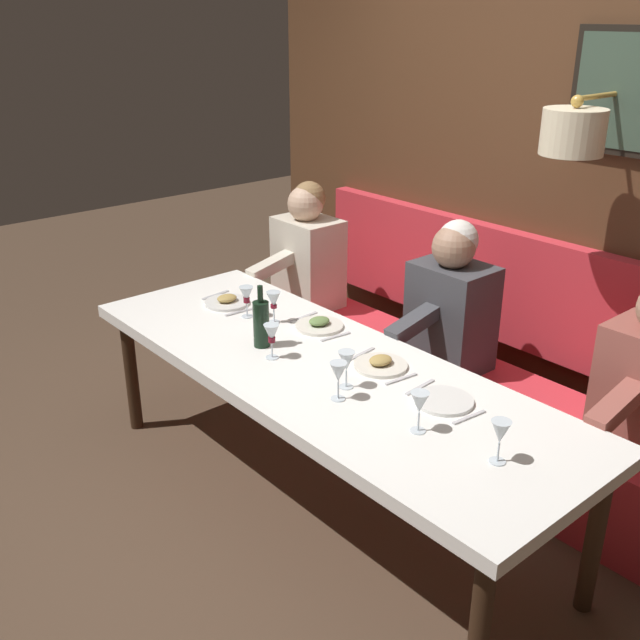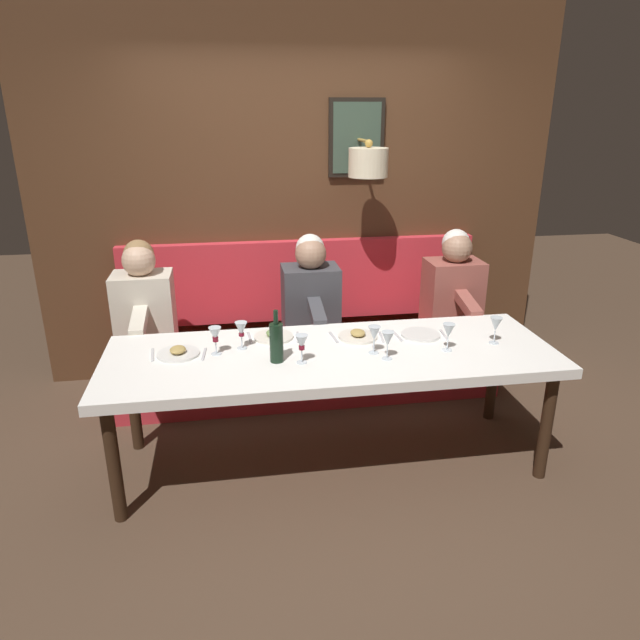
{
  "view_description": "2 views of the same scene",
  "coord_description": "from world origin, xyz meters",
  "px_view_note": "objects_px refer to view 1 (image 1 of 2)",
  "views": [
    {
      "loc": [
        -1.9,
        -2.21,
        2.19
      ],
      "look_at": [
        0.05,
        0.06,
        0.92
      ],
      "focal_mm": 40.91,
      "sensor_mm": 36.0,
      "label": 1
    },
    {
      "loc": [
        -3.0,
        0.55,
        2.06
      ],
      "look_at": [
        0.05,
        0.06,
        0.92
      ],
      "focal_mm": 32.27,
      "sensor_mm": 36.0,
      "label": 2
    }
  ],
  "objects_px": {
    "diner_middle": "(307,249)",
    "wine_glass_4": "(500,433)",
    "dining_table": "(320,376)",
    "wine_glass_1": "(338,373)",
    "wine_glass_2": "(346,362)",
    "wine_glass_6": "(274,301)",
    "wine_glass_5": "(420,404)",
    "wine_glass_3": "(246,296)",
    "diner_near": "(451,301)",
    "wine_bottle": "(261,323)",
    "wine_glass_0": "(272,335)"
  },
  "relations": [
    {
      "from": "wine_glass_1",
      "to": "wine_glass_6",
      "type": "height_order",
      "value": "same"
    },
    {
      "from": "dining_table",
      "to": "wine_glass_1",
      "type": "distance_m",
      "value": 0.37
    },
    {
      "from": "dining_table",
      "to": "diner_near",
      "type": "height_order",
      "value": "diner_near"
    },
    {
      "from": "diner_middle",
      "to": "wine_bottle",
      "type": "xyz_separation_m",
      "value": [
        -0.97,
        -0.83,
        0.04
      ]
    },
    {
      "from": "diner_middle",
      "to": "wine_glass_4",
      "type": "relative_size",
      "value": 4.82
    },
    {
      "from": "diner_near",
      "to": "wine_glass_6",
      "type": "xyz_separation_m",
      "value": [
        -0.75,
        0.52,
        0.04
      ]
    },
    {
      "from": "wine_glass_2",
      "to": "wine_glass_3",
      "type": "distance_m",
      "value": 0.9
    },
    {
      "from": "wine_glass_5",
      "to": "diner_near",
      "type": "bearing_deg",
      "value": 34.19
    },
    {
      "from": "wine_glass_5",
      "to": "wine_glass_3",
      "type": "bearing_deg",
      "value": 83.2
    },
    {
      "from": "wine_glass_2",
      "to": "wine_bottle",
      "type": "bearing_deg",
      "value": 92.52
    },
    {
      "from": "wine_glass_4",
      "to": "wine_glass_6",
      "type": "distance_m",
      "value": 1.5
    },
    {
      "from": "diner_near",
      "to": "dining_table",
      "type": "bearing_deg",
      "value": 179.53
    },
    {
      "from": "wine_glass_6",
      "to": "dining_table",
      "type": "bearing_deg",
      "value": -104.31
    },
    {
      "from": "diner_middle",
      "to": "wine_glass_4",
      "type": "height_order",
      "value": "diner_middle"
    },
    {
      "from": "dining_table",
      "to": "wine_glass_0",
      "type": "relative_size",
      "value": 15.86
    },
    {
      "from": "wine_glass_1",
      "to": "diner_near",
      "type": "bearing_deg",
      "value": 15.24
    },
    {
      "from": "wine_glass_4",
      "to": "wine_bottle",
      "type": "height_order",
      "value": "wine_bottle"
    },
    {
      "from": "diner_middle",
      "to": "wine_bottle",
      "type": "relative_size",
      "value": 2.64
    },
    {
      "from": "wine_glass_1",
      "to": "wine_glass_2",
      "type": "relative_size",
      "value": 1.0
    },
    {
      "from": "diner_near",
      "to": "wine_glass_3",
      "type": "relative_size",
      "value": 4.82
    },
    {
      "from": "wine_glass_6",
      "to": "wine_bottle",
      "type": "distance_m",
      "value": 0.28
    },
    {
      "from": "wine_glass_1",
      "to": "wine_glass_4",
      "type": "distance_m",
      "value": 0.71
    },
    {
      "from": "wine_glass_1",
      "to": "wine_bottle",
      "type": "xyz_separation_m",
      "value": [
        0.07,
        0.61,
        -0.0
      ]
    },
    {
      "from": "wine_glass_2",
      "to": "wine_glass_6",
      "type": "xyz_separation_m",
      "value": [
        0.19,
        0.74,
        -0.0
      ]
    },
    {
      "from": "wine_glass_1",
      "to": "wine_glass_4",
      "type": "bearing_deg",
      "value": -79.94
    },
    {
      "from": "diner_middle",
      "to": "dining_table",
      "type": "bearing_deg",
      "value": -127.43
    },
    {
      "from": "wine_glass_0",
      "to": "dining_table",
      "type": "bearing_deg",
      "value": -56.6
    },
    {
      "from": "wine_bottle",
      "to": "diner_near",
      "type": "bearing_deg",
      "value": -18.91
    },
    {
      "from": "wine_glass_5",
      "to": "wine_bottle",
      "type": "height_order",
      "value": "wine_bottle"
    },
    {
      "from": "wine_glass_2",
      "to": "wine_glass_4",
      "type": "distance_m",
      "value": 0.75
    },
    {
      "from": "dining_table",
      "to": "wine_glass_6",
      "type": "relative_size",
      "value": 15.86
    },
    {
      "from": "dining_table",
      "to": "wine_glass_4",
      "type": "height_order",
      "value": "wine_glass_4"
    },
    {
      "from": "dining_table",
      "to": "wine_glass_2",
      "type": "distance_m",
      "value": 0.3
    },
    {
      "from": "diner_middle",
      "to": "wine_glass_0",
      "type": "relative_size",
      "value": 4.82
    },
    {
      "from": "wine_glass_0",
      "to": "wine_glass_5",
      "type": "relative_size",
      "value": 1.0
    },
    {
      "from": "diner_near",
      "to": "diner_middle",
      "type": "xyz_separation_m",
      "value": [
        0.0,
        1.16,
        0.0
      ]
    },
    {
      "from": "wine_glass_0",
      "to": "wine_glass_6",
      "type": "xyz_separation_m",
      "value": [
        0.25,
        0.32,
        0.0
      ]
    },
    {
      "from": "diner_near",
      "to": "wine_glass_4",
      "type": "xyz_separation_m",
      "value": [
        -0.91,
        -0.98,
        0.04
      ]
    },
    {
      "from": "wine_glass_4",
      "to": "wine_glass_6",
      "type": "relative_size",
      "value": 1.0
    },
    {
      "from": "wine_glass_0",
      "to": "wine_glass_4",
      "type": "distance_m",
      "value": 1.18
    },
    {
      "from": "dining_table",
      "to": "diner_near",
      "type": "relative_size",
      "value": 3.29
    },
    {
      "from": "diner_near",
      "to": "wine_glass_4",
      "type": "bearing_deg",
      "value": -133.0
    },
    {
      "from": "wine_glass_3",
      "to": "wine_glass_0",
      "type": "bearing_deg",
      "value": -112.5
    },
    {
      "from": "wine_glass_5",
      "to": "wine_glass_6",
      "type": "distance_m",
      "value": 1.2
    },
    {
      "from": "wine_glass_1",
      "to": "wine_glass_3",
      "type": "bearing_deg",
      "value": 76.85
    },
    {
      "from": "wine_bottle",
      "to": "wine_glass_4",
      "type": "bearing_deg",
      "value": -87.6
    },
    {
      "from": "wine_glass_1",
      "to": "wine_glass_6",
      "type": "distance_m",
      "value": 0.85
    },
    {
      "from": "wine_glass_5",
      "to": "wine_glass_6",
      "type": "height_order",
      "value": "same"
    },
    {
      "from": "wine_glass_0",
      "to": "wine_glass_1",
      "type": "xyz_separation_m",
      "value": [
        -0.03,
        -0.48,
        0.0
      ]
    },
    {
      "from": "diner_middle",
      "to": "diner_near",
      "type": "bearing_deg",
      "value": -90.0
    }
  ]
}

